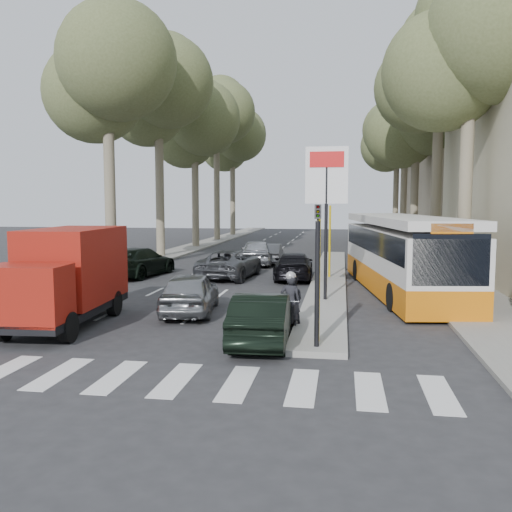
% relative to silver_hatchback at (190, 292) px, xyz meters
% --- Properties ---
extents(ground, '(120.00, 120.00, 0.00)m').
position_rel_silver_hatchback_xyz_m(ground, '(1.10, -2.61, -0.69)').
color(ground, '#28282B').
rests_on(ground, ground).
extents(sidewalk_right, '(3.20, 70.00, 0.12)m').
position_rel_silver_hatchback_xyz_m(sidewalk_right, '(9.70, 22.39, -0.63)').
color(sidewalk_right, gray).
rests_on(sidewalk_right, ground).
extents(median_left, '(2.40, 64.00, 0.12)m').
position_rel_silver_hatchback_xyz_m(median_left, '(-6.90, 25.39, -0.63)').
color(median_left, gray).
rests_on(median_left, ground).
extents(traffic_island, '(1.50, 26.00, 0.16)m').
position_rel_silver_hatchback_xyz_m(traffic_island, '(4.35, 8.39, -0.61)').
color(traffic_island, gray).
rests_on(traffic_island, ground).
extents(building_far, '(11.00, 20.00, 16.00)m').
position_rel_silver_hatchback_xyz_m(building_far, '(16.60, 31.39, 7.31)').
color(building_far, '#B7A88E').
rests_on(building_far, ground).
extents(billboard, '(1.50, 12.10, 5.60)m').
position_rel_silver_hatchback_xyz_m(billboard, '(4.35, 2.39, 3.01)').
color(billboard, yellow).
rests_on(billboard, ground).
extents(traffic_light_island, '(0.16, 0.41, 3.60)m').
position_rel_silver_hatchback_xyz_m(traffic_light_island, '(4.35, -4.11, 1.79)').
color(traffic_light_island, black).
rests_on(traffic_light_island, ground).
extents(tree_l_a, '(7.40, 7.20, 14.10)m').
position_rel_silver_hatchback_xyz_m(tree_l_a, '(-6.77, 9.50, 9.69)').
color(tree_l_a, '#6B604C').
rests_on(tree_l_a, ground).
extents(tree_l_b, '(7.40, 7.20, 14.88)m').
position_rel_silver_hatchback_xyz_m(tree_l_b, '(-6.87, 17.50, 10.38)').
color(tree_l_b, '#6B604C').
rests_on(tree_l_b, ground).
extents(tree_l_c, '(7.40, 7.20, 13.71)m').
position_rel_silver_hatchback_xyz_m(tree_l_c, '(-6.67, 25.50, 9.35)').
color(tree_l_c, '#6B604C').
rests_on(tree_l_c, ground).
extents(tree_l_d, '(7.40, 7.20, 15.66)m').
position_rel_silver_hatchback_xyz_m(tree_l_d, '(-6.77, 33.50, 11.07)').
color(tree_l_d, '#6B604C').
rests_on(tree_l_d, ground).
extents(tree_l_e, '(7.40, 7.20, 14.49)m').
position_rel_silver_hatchback_xyz_m(tree_l_e, '(-6.87, 41.50, 10.04)').
color(tree_l_e, '#6B604C').
rests_on(tree_l_e, ground).
extents(tree_r_a, '(7.40, 7.20, 14.10)m').
position_rel_silver_hatchback_xyz_m(tree_r_a, '(10.23, 7.50, 9.69)').
color(tree_r_a, '#6B604C').
rests_on(tree_r_a, ground).
extents(tree_r_b, '(7.40, 7.20, 15.27)m').
position_rel_silver_hatchback_xyz_m(tree_r_b, '(10.33, 15.50, 10.73)').
color(tree_r_b, '#6B604C').
rests_on(tree_r_b, ground).
extents(tree_r_c, '(7.40, 7.20, 13.32)m').
position_rel_silver_hatchback_xyz_m(tree_r_c, '(10.13, 23.50, 9.00)').
color(tree_r_c, '#6B604C').
rests_on(tree_r_c, ground).
extents(tree_r_d, '(7.40, 7.20, 14.88)m').
position_rel_silver_hatchback_xyz_m(tree_r_d, '(10.23, 31.50, 10.38)').
color(tree_r_d, '#6B604C').
rests_on(tree_r_d, ground).
extents(tree_r_e, '(7.40, 7.20, 14.10)m').
position_rel_silver_hatchback_xyz_m(tree_r_e, '(10.33, 39.50, 9.69)').
color(tree_r_e, '#6B604C').
rests_on(tree_r_e, ground).
extents(silver_hatchback, '(2.14, 4.24, 1.38)m').
position_rel_silver_hatchback_xyz_m(silver_hatchback, '(0.00, 0.00, 0.00)').
color(silver_hatchback, gray).
rests_on(silver_hatchback, ground).
extents(dark_hatchback, '(1.58, 4.06, 1.32)m').
position_rel_silver_hatchback_xyz_m(dark_hatchback, '(2.90, -3.36, -0.03)').
color(dark_hatchback, black).
rests_on(dark_hatchback, ground).
extents(queue_car_a, '(2.66, 5.07, 1.36)m').
position_rel_silver_hatchback_xyz_m(queue_car_a, '(-0.43, 8.47, -0.01)').
color(queue_car_a, '#4D5055').
rests_on(queue_car_a, ground).
extents(queue_car_b, '(2.05, 4.51, 1.28)m').
position_rel_silver_hatchback_xyz_m(queue_car_b, '(2.67, 8.40, -0.05)').
color(queue_car_b, black).
rests_on(queue_car_b, ground).
extents(queue_car_c, '(2.36, 4.61, 1.50)m').
position_rel_silver_hatchback_xyz_m(queue_car_c, '(0.00, 13.89, 0.06)').
color(queue_car_c, '#A4A6AC').
rests_on(queue_car_c, ground).
extents(queue_car_d, '(1.42, 3.71, 1.21)m').
position_rel_silver_hatchback_xyz_m(queue_car_d, '(0.75, 14.61, -0.09)').
color(queue_car_d, '#45474C').
rests_on(queue_car_d, ground).
extents(queue_car_e, '(2.69, 5.21, 1.45)m').
position_rel_silver_hatchback_xyz_m(queue_car_e, '(-4.98, 8.23, 0.03)').
color(queue_car_e, black).
rests_on(queue_car_e, ground).
extents(red_truck, '(2.36, 5.48, 2.86)m').
position_rel_silver_hatchback_xyz_m(red_truck, '(-3.11, -2.26, 0.82)').
color(red_truck, black).
rests_on(red_truck, ground).
extents(city_bus, '(4.15, 12.10, 3.12)m').
position_rel_silver_hatchback_xyz_m(city_bus, '(7.30, 5.28, 0.95)').
color(city_bus, orange).
rests_on(city_bus, ground).
extents(motorcycle, '(0.72, 2.00, 1.70)m').
position_rel_silver_hatchback_xyz_m(motorcycle, '(3.50, -1.76, 0.08)').
color(motorcycle, black).
rests_on(motorcycle, ground).
extents(pedestrian_far, '(1.27, 1.20, 1.88)m').
position_rel_silver_hatchback_xyz_m(pedestrian_far, '(8.30, 5.93, 0.37)').
color(pedestrian_far, brown).
rests_on(pedestrian_far, sidewalk_right).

